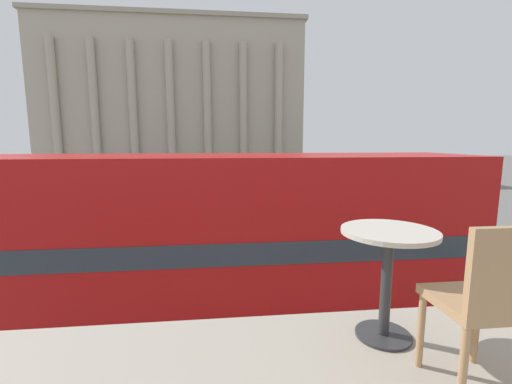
{
  "coord_description": "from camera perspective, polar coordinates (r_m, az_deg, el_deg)",
  "views": [
    {
      "loc": [
        -0.53,
        -2.35,
        4.74
      ],
      "look_at": [
        1.46,
        15.54,
        2.04
      ],
      "focal_mm": 24.0,
      "sensor_mm": 36.0,
      "label": 1
    }
  ],
  "objects": [
    {
      "name": "traffic_light_mid",
      "position": [
        21.65,
        -4.8,
        1.86
      ],
      "size": [
        0.42,
        0.24,
        3.39
      ],
      "color": "black",
      "rests_on": "ground_plane"
    },
    {
      "name": "plaza_building_left",
      "position": [
        48.34,
        -13.04,
        14.14
      ],
      "size": [
        32.14,
        13.67,
        19.27
      ],
      "color": "#B2A893",
      "rests_on": "ground_plane"
    },
    {
      "name": "traffic_light_far",
      "position": [
        30.22,
        -9.85,
        3.7
      ],
      "size": [
        0.42,
        0.24,
        3.43
      ],
      "color": "black",
      "rests_on": "ground_plane"
    },
    {
      "name": "cafe_chair_0",
      "position": [
        2.1,
        33.95,
        -14.56
      ],
      "size": [
        0.4,
        0.4,
        0.91
      ],
      "rotation": [
        0.0,
        0.0,
        -0.12
      ],
      "color": "#A87F56",
      "rests_on": "cafe_floor_slab"
    },
    {
      "name": "traffic_light_near",
      "position": [
        13.91,
        7.03,
        -2.14
      ],
      "size": [
        0.42,
        0.24,
        3.31
      ],
      "color": "black",
      "rests_on": "ground_plane"
    },
    {
      "name": "pedestrian_black",
      "position": [
        23.63,
        8.12,
        -0.6
      ],
      "size": [
        0.32,
        0.32,
        1.77
      ],
      "rotation": [
        0.0,
        0.0,
        1.95
      ],
      "color": "#282B33",
      "rests_on": "ground_plane"
    },
    {
      "name": "pedestrian_white",
      "position": [
        33.82,
        5.08,
        2.26
      ],
      "size": [
        0.32,
        0.32,
        1.82
      ],
      "rotation": [
        0.0,
        0.0,
        3.61
      ],
      "color": "#282B33",
      "rests_on": "ground_plane"
    },
    {
      "name": "double_decker_bus",
      "position": [
        7.79,
        -4.36,
        -8.59
      ],
      "size": [
        10.75,
        2.72,
        4.43
      ],
      "rotation": [
        0.0,
        0.0,
        -0.03
      ],
      "color": "black",
      "rests_on": "ground_plane"
    },
    {
      "name": "cafe_dining_table",
      "position": [
        2.39,
        21.08,
        -10.39
      ],
      "size": [
        0.6,
        0.6,
        0.73
      ],
      "color": "#2D2D30",
      "rests_on": "cafe_floor_slab"
    }
  ]
}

